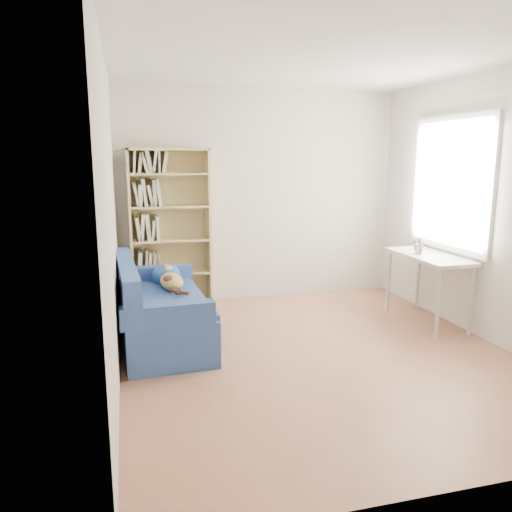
{
  "coord_description": "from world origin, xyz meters",
  "views": [
    {
      "loc": [
        -1.64,
        -4.04,
        1.77
      ],
      "look_at": [
        -0.46,
        0.46,
        0.85
      ],
      "focal_mm": 35.0,
      "sensor_mm": 36.0,
      "label": 1
    }
  ],
  "objects_px": {
    "sofa": "(159,310)",
    "bookshelf": "(171,236)",
    "pen_cup": "(418,248)",
    "desk": "(429,263)"
  },
  "relations": [
    {
      "from": "pen_cup",
      "to": "sofa",
      "type": "bearing_deg",
      "value": 178.1
    },
    {
      "from": "sofa",
      "to": "pen_cup",
      "type": "xyz_separation_m",
      "value": [
        2.77,
        -0.09,
        0.51
      ]
    },
    {
      "from": "bookshelf",
      "to": "pen_cup",
      "type": "distance_m",
      "value": 2.81
    },
    {
      "from": "pen_cup",
      "to": "desk",
      "type": "bearing_deg",
      "value": -37.73
    },
    {
      "from": "sofa",
      "to": "bookshelf",
      "type": "distance_m",
      "value": 1.28
    },
    {
      "from": "bookshelf",
      "to": "sofa",
      "type": "bearing_deg",
      "value": -101.89
    },
    {
      "from": "bookshelf",
      "to": "pen_cup",
      "type": "height_order",
      "value": "bookshelf"
    },
    {
      "from": "desk",
      "to": "pen_cup",
      "type": "relative_size",
      "value": 6.02
    },
    {
      "from": "sofa",
      "to": "bookshelf",
      "type": "relative_size",
      "value": 0.9
    },
    {
      "from": "desk",
      "to": "pen_cup",
      "type": "xyz_separation_m",
      "value": [
        -0.09,
        0.07,
        0.15
      ]
    }
  ]
}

